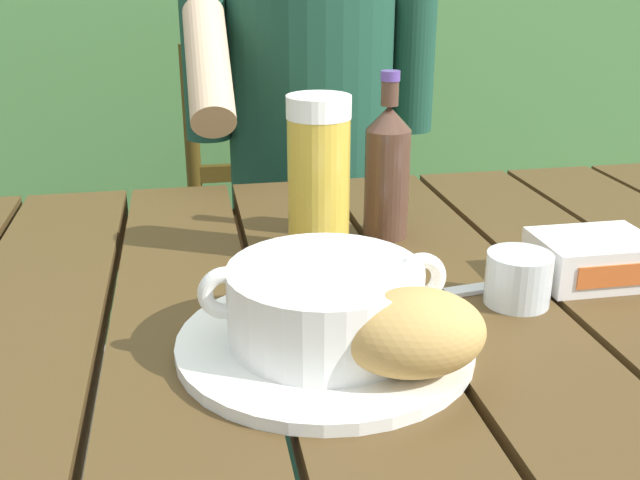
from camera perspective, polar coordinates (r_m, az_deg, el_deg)
The scene contains 12 objects.
dining_table at distance 0.83m, azimuth 1.05°, elevation -10.43°, with size 1.40×0.91×0.75m.
hedge_backdrop at distance 2.39m, azimuth -7.55°, elevation 16.70°, with size 3.21×0.87×2.32m.
chair_near_diner at distance 1.73m, azimuth -1.61°, elevation -0.57°, with size 0.49×0.47×0.91m.
person_eating at distance 1.46m, azimuth -0.60°, elevation 6.37°, with size 0.48×0.47×1.24m.
serving_plate at distance 0.70m, azimuth 0.38°, elevation -7.92°, with size 0.28×0.28×0.01m.
soup_bowl at distance 0.68m, azimuth 0.39°, elevation -4.74°, with size 0.23×0.18×0.08m.
bread_roll at distance 0.63m, azimuth 7.05°, elevation -7.03°, with size 0.14×0.11×0.07m.
beer_glass at distance 0.88m, azimuth -0.10°, elevation 4.85°, with size 0.08×0.08×0.19m.
beer_bottle at distance 0.95m, azimuth 5.20°, elevation 5.43°, with size 0.06×0.06×0.21m.
water_glass_small at distance 0.80m, azimuth 15.02°, elevation -2.89°, with size 0.07×0.07×0.06m.
butter_tub at distance 0.89m, azimuth 20.27°, elevation -1.35°, with size 0.13×0.10×0.05m.
table_knife at distance 0.81m, azimuth 9.23°, elevation -4.12°, with size 0.17×0.04×0.01m.
Camera 1 is at (-0.14, -0.69, 1.10)m, focal length 41.55 mm.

